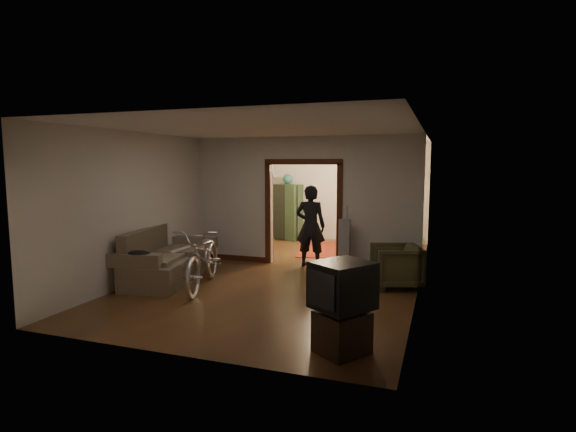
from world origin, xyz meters
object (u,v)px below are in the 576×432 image
at_px(sofa, 167,254).
at_px(bicycle, 204,257).
at_px(person, 311,226).
at_px(locker, 288,212).
at_px(desk, 374,232).
at_px(armchair, 396,266).

relative_size(sofa, bicycle, 1.03).
bearing_deg(bicycle, person, 43.47).
xyz_separation_m(bicycle, person, (1.33, 2.26, 0.33)).
distance_m(bicycle, locker, 5.40).
relative_size(bicycle, desk, 1.99).
xyz_separation_m(bicycle, locker, (-0.28, 5.39, 0.26)).
bearing_deg(bicycle, sofa, 150.15).
xyz_separation_m(bicycle, armchair, (3.26, 1.16, -0.17)).
distance_m(sofa, person, 3.06).
distance_m(person, desk, 3.03).
height_order(bicycle, locker, locker).
bearing_deg(sofa, locker, 71.55).
bearing_deg(armchair, sofa, -96.58).
bearing_deg(desk, sofa, -112.79).
xyz_separation_m(armchair, locker, (-3.54, 4.23, 0.43)).
height_order(bicycle, armchair, bicycle).
distance_m(sofa, armchair, 4.29).
height_order(sofa, bicycle, bicycle).
relative_size(armchair, person, 0.48).
xyz_separation_m(sofa, bicycle, (0.92, -0.23, 0.06)).
relative_size(bicycle, armchair, 2.49).
relative_size(sofa, locker, 1.33).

